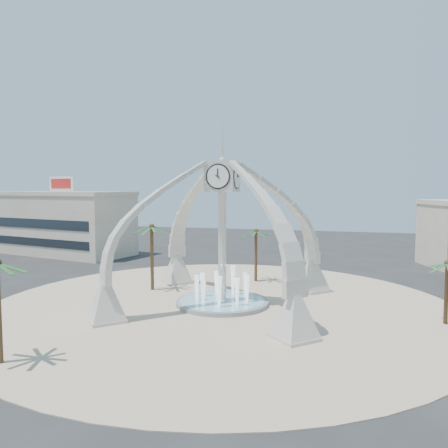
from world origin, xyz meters
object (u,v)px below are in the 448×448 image
(fountain, at_px, (222,302))
(palm_west, at_px, (152,228))
(clock_tower, at_px, (222,230))
(palm_north, at_px, (256,232))
(palm_east, at_px, (448,264))

(fountain, relative_size, palm_west, 1.14)
(clock_tower, xyz_separation_m, palm_north, (0.82, 10.16, -1.09))
(clock_tower, distance_m, palm_north, 10.25)
(clock_tower, bearing_deg, palm_north, 85.39)
(fountain, bearing_deg, palm_north, 85.39)
(palm_west, xyz_separation_m, palm_north, (9.00, 6.85, -0.83))
(fountain, height_order, palm_east, palm_east)
(clock_tower, bearing_deg, palm_west, 157.97)
(clock_tower, relative_size, fountain, 2.24)
(palm_east, relative_size, palm_west, 0.74)
(fountain, height_order, palm_north, palm_north)
(fountain, height_order, palm_west, palm_west)
(fountain, xyz_separation_m, palm_west, (-8.18, 3.31, 5.94))
(clock_tower, relative_size, palm_east, 3.46)
(fountain, distance_m, palm_west, 10.63)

